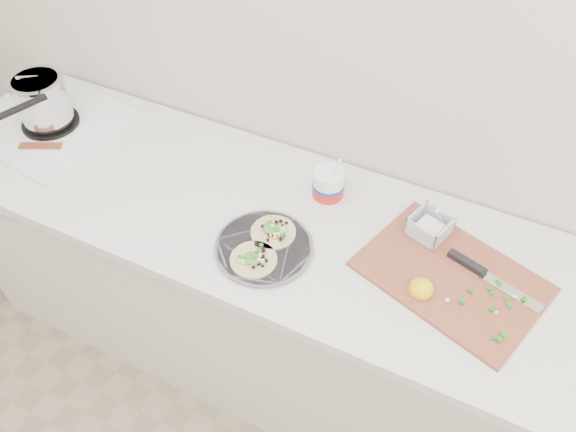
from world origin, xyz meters
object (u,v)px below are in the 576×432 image
at_px(taco_plate, 264,245).
at_px(tub, 329,185).
at_px(cutboard, 451,269).
at_px(bacon_plate, 42,148).
at_px(stove, 46,109).

xyz_separation_m(taco_plate, tub, (0.09, 0.27, 0.05)).
bearing_deg(cutboard, bacon_plate, -158.40).
height_order(taco_plate, bacon_plate, taco_plate).
height_order(stove, taco_plate, stove).
height_order(tub, bacon_plate, tub).
relative_size(tub, bacon_plate, 0.98).
distance_m(taco_plate, cutboard, 0.53).
distance_m(stove, cutboard, 1.46).
bearing_deg(stove, taco_plate, -3.52).
relative_size(taco_plate, cutboard, 0.51).
bearing_deg(bacon_plate, cutboard, 3.76).
bearing_deg(cutboard, tub, -177.41).
height_order(tub, cutboard, tub).
distance_m(cutboard, bacon_plate, 1.41).
distance_m(taco_plate, bacon_plate, 0.90).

